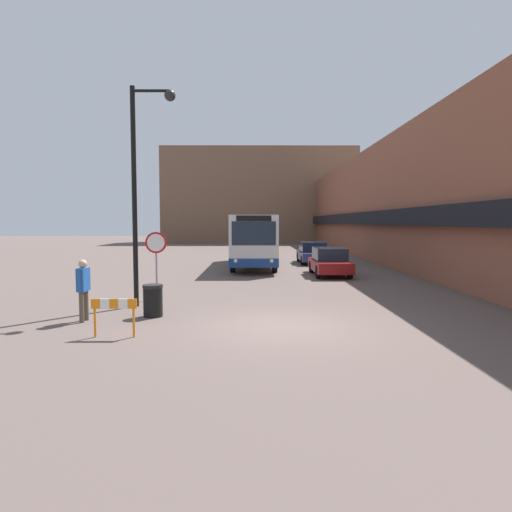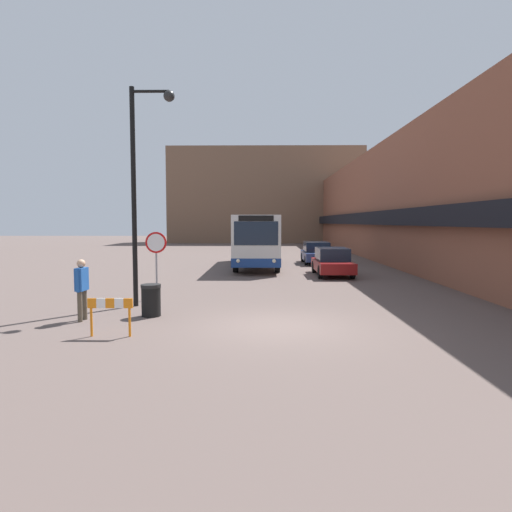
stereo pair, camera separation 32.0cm
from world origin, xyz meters
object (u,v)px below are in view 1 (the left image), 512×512
Objects in this scene: pedestrian at (83,284)px; parked_car_back at (312,253)px; construction_barricade at (114,310)px; trash_bin at (153,300)px; city_bus at (254,239)px; parked_car_front at (330,262)px; stop_sign at (156,251)px; street_lamp at (142,174)px.

parked_car_back is at bearing -22.35° from pedestrian.
construction_barricade is at bearing -138.31° from pedestrian.
pedestrian is at bearing -160.24° from trash_bin.
parked_car_front is at bearing -49.22° from city_bus.
trash_bin is at bearing -66.68° from pedestrian.
parked_car_back is 21.08m from construction_barricade.
parked_car_front is 1.74× the size of stop_sign.
street_lamp is 4.18m from pedestrian.
trash_bin is 2.46m from construction_barricade.
city_bus reaches higher than stop_sign.
city_bus is 4.71m from parked_car_back.
parked_car_front is at bearing -90.00° from parked_car_back.
parked_car_back is 16.26m from stop_sign.
pedestrian is 1.99m from trash_bin.
stop_sign is 1.40× the size of pedestrian.
trash_bin is at bearing -101.21° from city_bus.
city_bus is 1.47× the size of street_lamp.
city_bus reaches higher than pedestrian.
trash_bin is at bearing -80.11° from stop_sign.
street_lamp is at bearing 93.52° from construction_barricade.
trash_bin is at bearing -68.34° from street_lamp.
street_lamp is 4.26m from trash_bin.
city_bus is 9.55× the size of construction_barricade.
stop_sign reaches higher than parked_car_back.
parked_car_front is 2.43× the size of pedestrian.
parked_car_back is (3.97, 2.33, -1.00)m from city_bus.
city_bus is at bearing -13.38° from pedestrian.
parked_car_front reaches higher than trash_bin.
stop_sign is (-7.46, -7.48, 1.04)m from parked_car_front.
street_lamp reaches higher than pedestrian.
stop_sign is at bearing 91.18° from construction_barricade.
pedestrian is at bearing 128.12° from construction_barricade.
street_lamp reaches higher than parked_car_front.
construction_barricade is at bearing -110.40° from parked_car_back.
pedestrian is at bearing -128.32° from parked_car_front.
city_bus is 15.36m from trash_bin.
stop_sign is 0.34× the size of street_lamp.
stop_sign is at bearing 83.85° from street_lamp.
trash_bin is (1.79, 0.64, -0.57)m from pedestrian.
parked_car_front is at bearing 45.09° from stop_sign.
street_lamp is at bearing -23.05° from pedestrian.
parked_car_back is 3.83× the size of construction_barricade.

